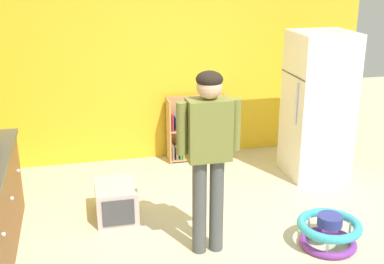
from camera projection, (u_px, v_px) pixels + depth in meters
ground_plane at (221, 240)px, 4.90m from camera, size 12.00×12.00×0.00m
back_wall at (173, 58)px, 6.60m from camera, size 5.20×0.06×2.70m
refrigerator at (318, 105)px, 6.15m from camera, size 0.73×0.68×1.78m
bookshelf at (193, 132)px, 6.80m from camera, size 0.80×0.28×0.85m
standing_person at (209, 146)px, 4.41m from camera, size 0.57×0.23×1.70m
baby_walker at (329, 231)px, 4.76m from camera, size 0.60×0.60×0.32m
pet_carrier at (116, 201)px, 5.30m from camera, size 0.42×0.55×0.36m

